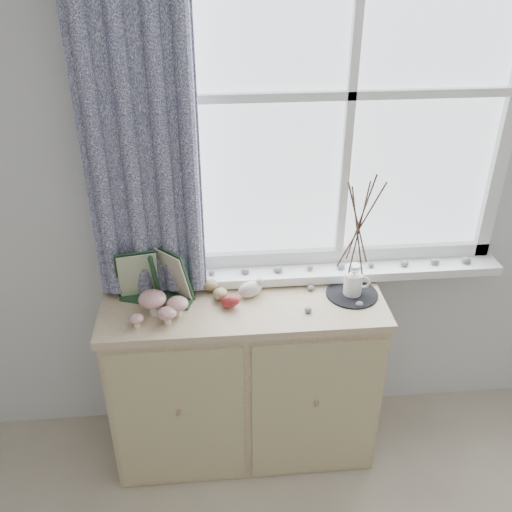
# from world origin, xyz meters

# --- Properties ---
(sideboard) EXTENTS (1.20, 0.45, 0.85)m
(sideboard) POSITION_xyz_m (-0.15, 1.75, 0.43)
(sideboard) COLOR beige
(sideboard) RESTS_ON ground
(botanical_book) EXTENTS (0.37, 0.23, 0.24)m
(botanical_book) POSITION_xyz_m (-0.51, 1.77, 0.97)
(botanical_book) COLOR #1E3F24
(botanical_book) RESTS_ON sideboard
(toadstool_cluster) EXTENTS (0.23, 0.17, 0.11)m
(toadstool_cluster) POSITION_xyz_m (-0.49, 1.68, 0.91)
(toadstool_cluster) COLOR white
(toadstool_cluster) RESTS_ON sideboard
(wooden_eggs) EXTENTS (0.14, 0.18, 0.08)m
(wooden_eggs) POSITION_xyz_m (-0.24, 1.78, 0.88)
(wooden_eggs) COLOR tan
(wooden_eggs) RESTS_ON sideboard
(songbird_figurine) EXTENTS (0.16, 0.12, 0.08)m
(songbird_figurine) POSITION_xyz_m (-0.12, 1.79, 0.89)
(songbird_figurine) COLOR silver
(songbird_figurine) RESTS_ON sideboard
(crocheted_doily) EXTENTS (0.22, 0.22, 0.01)m
(crocheted_doily) POSITION_xyz_m (0.32, 1.76, 0.85)
(crocheted_doily) COLOR black
(crocheted_doily) RESTS_ON sideboard
(twig_pitcher) EXTENTS (0.26, 0.26, 0.60)m
(twig_pitcher) POSITION_xyz_m (0.32, 1.76, 1.19)
(twig_pitcher) COLOR white
(twig_pitcher) RESTS_ON crocheted_doily
(sideboard_pebbles) EXTENTS (0.33, 0.23, 0.02)m
(sideboard_pebbles) POSITION_xyz_m (0.15, 1.75, 0.86)
(sideboard_pebbles) COLOR gray
(sideboard_pebbles) RESTS_ON sideboard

